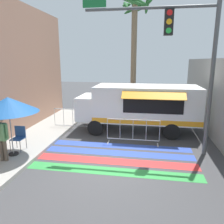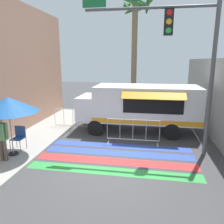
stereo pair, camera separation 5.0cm
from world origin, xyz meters
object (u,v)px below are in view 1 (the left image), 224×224
folding_chair (19,136)px  barricade_side (73,119)px  patio_umbrella (8,105)px  barricade_front (133,132)px  traffic_signal_pole (185,49)px  palm_tree (135,37)px  food_truck (137,104)px  vendor_person (2,136)px

folding_chair → barricade_side: bearing=53.3°
patio_umbrella → barricade_front: (4.41, 2.21, -1.52)m
folding_chair → barricade_front: size_ratio=0.40×
traffic_signal_pole → barricade_front: (-1.89, 0.64, -3.50)m
traffic_signal_pole → palm_tree: 7.63m
patio_umbrella → food_truck: bearing=43.0°
patio_umbrella → vendor_person: bearing=-92.2°
food_truck → traffic_signal_pole: size_ratio=1.04×
traffic_signal_pole → patio_umbrella: (-6.30, -1.58, -1.99)m
barricade_front → traffic_signal_pole: bearing=-18.6°
barricade_front → patio_umbrella: bearing=-153.3°
vendor_person → barricade_front: 5.23m
traffic_signal_pole → vendor_person: (-6.32, -2.10, -3.00)m
traffic_signal_pole → folding_chair: 7.26m
vendor_person → traffic_signal_pole: bearing=23.4°
food_truck → palm_tree: (-0.50, 4.59, 3.76)m
food_truck → traffic_signal_pole: bearing=-54.7°
food_truck → palm_tree: 5.95m
patio_umbrella → vendor_person: (-0.02, -0.52, -1.01)m
barricade_side → barricade_front: bearing=-25.7°
traffic_signal_pole → barricade_side: (-5.26, 2.26, -3.51)m
folding_chair → palm_tree: 10.20m
barricade_side → food_truck: bearing=5.6°
traffic_signal_pole → palm_tree: (-2.33, 7.18, 1.13)m
traffic_signal_pole → palm_tree: size_ratio=0.76×
folding_chair → vendor_person: 1.10m
food_truck → barricade_side: 3.55m
traffic_signal_pole → barricade_side: traffic_signal_pole is taller
patio_umbrella → folding_chair: bearing=95.0°
barricade_front → palm_tree: (-0.44, 6.54, 4.64)m
folding_chair → traffic_signal_pole: bearing=-9.0°
vendor_person → palm_tree: palm_tree is taller
vendor_person → barricade_front: (4.43, 2.73, -0.50)m
traffic_signal_pole → vendor_person: 7.31m
barricade_front → barricade_side: bearing=154.3°
vendor_person → palm_tree: bearing=71.8°
food_truck → traffic_signal_pole: (1.83, -2.59, 2.63)m
barricade_front → barricade_side: same height
palm_tree → folding_chair: bearing=-116.0°
vendor_person → barricade_side: vendor_person is taller
patio_umbrella → folding_chair: size_ratio=2.36×
patio_umbrella → barricade_front: bearing=26.7°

